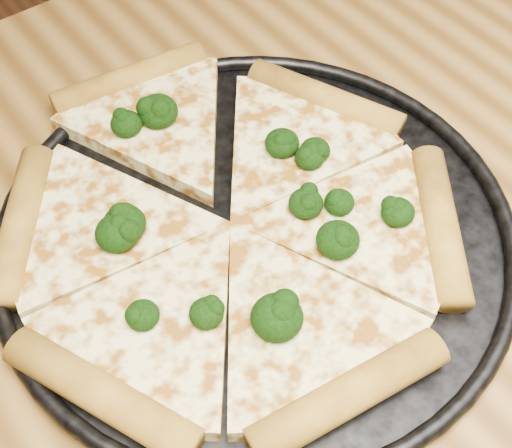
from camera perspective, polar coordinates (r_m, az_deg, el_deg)
dining_table at (r=0.58m, az=7.36°, el=-11.94°), size 1.20×0.90×0.75m
pizza_pan at (r=0.52m, az=0.00°, el=-0.55°), size 0.38×0.38×0.02m
pizza at (r=0.51m, az=-2.30°, el=0.35°), size 0.35×0.37×0.03m
broccoli_florets at (r=0.51m, az=-1.83°, el=1.25°), size 0.21×0.24×0.03m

